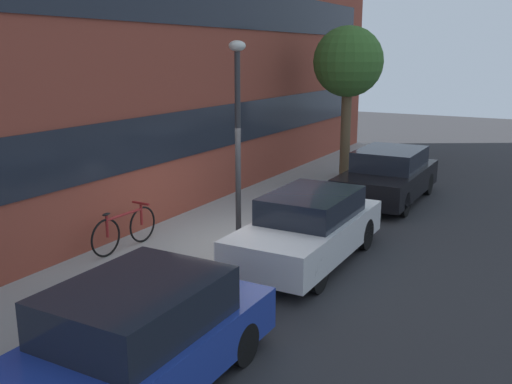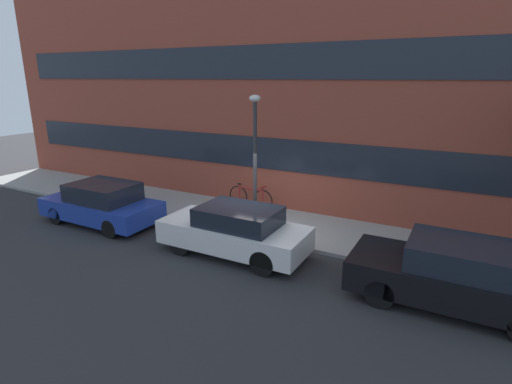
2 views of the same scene
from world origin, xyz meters
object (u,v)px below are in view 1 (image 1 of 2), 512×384
at_px(parked_car_black, 388,176).
at_px(street_tree, 348,64).
at_px(bicycle, 125,229).
at_px(parked_car_white, 309,228).
at_px(parked_car_blue, 133,342).
at_px(lamp_post, 238,121).

relative_size(parked_car_black, street_tree, 0.89).
distance_m(bicycle, street_tree, 9.22).
xyz_separation_m(parked_car_black, bicycle, (-6.63, 3.34, -0.17)).
bearing_deg(bicycle, parked_car_white, -65.33).
xyz_separation_m(parked_car_white, parked_car_black, (5.26, 0.00, 0.02)).
height_order(parked_car_black, street_tree, street_tree).
height_order(parked_car_blue, lamp_post, lamp_post).
xyz_separation_m(parked_car_blue, lamp_post, (4.83, 1.44, 1.97)).
xyz_separation_m(parked_car_black, street_tree, (1.95, 1.95, 2.88)).
bearing_deg(parked_car_white, bicycle, -67.58).
distance_m(parked_car_white, parked_car_black, 5.26).
bearing_deg(street_tree, parked_car_black, -134.99).
distance_m(parked_car_black, bicycle, 7.43).
bearing_deg(street_tree, lamp_post, -176.04).
height_order(parked_car_blue, street_tree, street_tree).
bearing_deg(parked_car_white, street_tree, -164.84).
bearing_deg(bicycle, lamp_post, -55.38).
distance_m(parked_car_blue, street_tree, 12.71).
bearing_deg(parked_car_black, street_tree, -134.99).
xyz_separation_m(bicycle, street_tree, (8.59, -1.38, 3.05)).
relative_size(street_tree, lamp_post, 1.14).
relative_size(bicycle, street_tree, 0.38).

